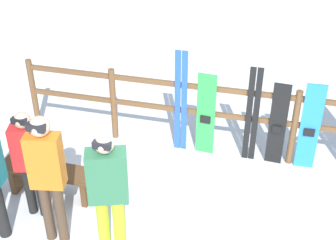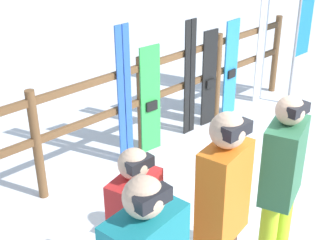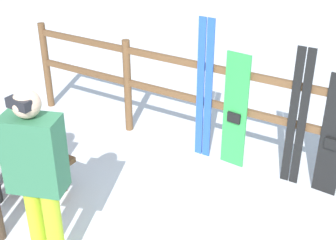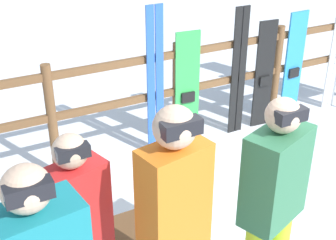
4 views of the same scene
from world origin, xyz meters
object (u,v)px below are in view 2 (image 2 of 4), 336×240
Objects in this scene: person_plaid_green at (281,179)px; snowboard_blue at (231,69)px; person_red at (136,232)px; rental_flag at (305,3)px; snowboard_black_stripe at (209,79)px; person_orange at (223,210)px; ski_pair_blue at (124,97)px; ski_pair_white at (261,51)px; ski_pair_black at (190,79)px; snowboard_green at (150,101)px.

snowboard_blue is at bearing 45.93° from person_plaid_green.
rental_flag reaches higher than person_red.
snowboard_black_stripe is at bearing 33.33° from person_red.
person_orange reaches higher than snowboard_blue.
person_plaid_green reaches higher than snowboard_blue.
ski_pair_blue is at bearing 179.87° from snowboard_black_stripe.
ski_pair_blue is 1.07× the size of ski_pair_white.
ski_pair_blue is at bearing -180.00° from ski_pair_black.
person_orange is 1.12× the size of ski_pair_white.
person_red is 0.60× the size of rental_flag.
snowboard_blue is (3.48, 1.98, -0.22)m from person_red.
ski_pair_blue is at bearing 52.71° from person_red.
ski_pair_white reaches higher than snowboard_green.
snowboard_black_stripe is (1.80, 2.34, -0.29)m from person_plaid_green.
ski_pair_black is at bearing 47.56° from person_orange.
snowboard_green is at bearing -0.50° from ski_pair_blue.
snowboard_black_stripe is at bearing -179.83° from ski_pair_white.
snowboard_green is (0.40, -0.00, -0.17)m from ski_pair_blue.
person_red is 0.92× the size of ski_pair_blue.
snowboard_green reaches higher than snowboard_black_stripe.
ski_pair_white is (2.29, 0.00, 0.12)m from snowboard_green.
person_red is at bearing -134.00° from snowboard_green.
ski_pair_blue reaches higher than ski_pair_white.
rental_flag is (3.06, -0.44, 0.70)m from ski_pair_blue.
person_plaid_green reaches higher than snowboard_black_stripe.
snowboard_black_stripe is 1.20m from ski_pair_white.
ski_pair_blue is 0.44m from snowboard_green.
person_orange is 0.75m from person_plaid_green.
ski_pair_white reaches higher than snowboard_black_stripe.
ski_pair_blue is (1.05, 2.36, -0.22)m from person_orange.
person_orange is 1.05× the size of ski_pair_blue.
snowboard_blue reaches higher than snowboard_green.
person_red is at bearing -161.31° from rental_flag.
person_plaid_green is at bearing -121.03° from ski_pair_black.
person_red is (-0.46, 0.38, -0.15)m from person_orange.
ski_pair_blue reaches higher than snowboard_blue.
snowboard_green is at bearing 46.00° from person_red.
person_orange reaches higher than ski_pair_black.
ski_pair_blue reaches higher than person_red.
snowboard_blue is 0.54× the size of rental_flag.
snowboard_black_stripe is 0.52× the size of rental_flag.
person_plaid_green is at bearing -150.40° from rental_flag.
ski_pair_white is at bearing 0.00° from ski_pair_black.
rental_flag is (4.11, 1.92, 0.49)m from person_orange.
rental_flag is (1.95, -0.44, 0.77)m from ski_pair_black.
person_orange is 1.30× the size of snowboard_green.
person_orange reaches higher than snowboard_black_stripe.
person_orange is 3.84m from snowboard_blue.
ski_pair_blue is 3.17m from rental_flag.
ski_pair_black is at bearing 0.00° from ski_pair_blue.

